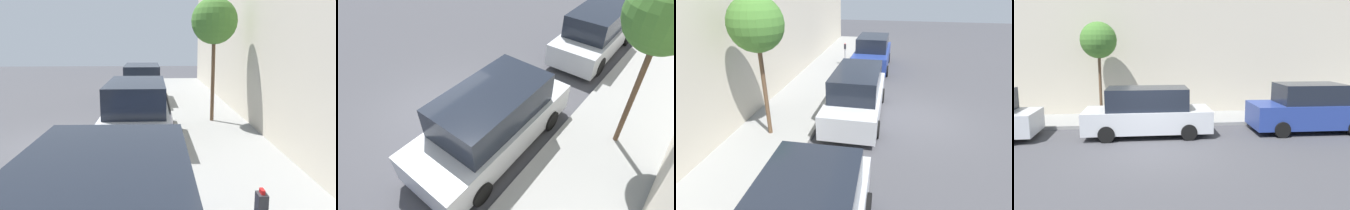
{
  "view_description": "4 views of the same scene",
  "coord_description": "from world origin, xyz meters",
  "views": [
    {
      "loc": [
        2.77,
        -9.54,
        3.12
      ],
      "look_at": [
        3.24,
        1.04,
        1.0
      ],
      "focal_mm": 35.0,
      "sensor_mm": 36.0,
      "label": 1
    },
    {
      "loc": [
        5.6,
        -3.5,
        5.76
      ],
      "look_at": [
        2.21,
        0.76,
        1.0
      ],
      "focal_mm": 28.0,
      "sensor_mm": 36.0,
      "label": 2
    },
    {
      "loc": [
        0.97,
        9.49,
        4.83
      ],
      "look_at": [
        2.53,
        1.41,
        1.0
      ],
      "focal_mm": 28.0,
      "sensor_mm": 36.0,
      "label": 3
    },
    {
      "loc": [
        -10.43,
        0.16,
        3.4
      ],
      "look_at": [
        3.34,
        -1.33,
        1.0
      ],
      "focal_mm": 35.0,
      "sensor_mm": 36.0,
      "label": 4
    }
  ],
  "objects": [
    {
      "name": "street_tree",
      "position": [
        4.94,
        2.3,
        3.75
      ],
      "size": [
        1.64,
        1.64,
        4.44
      ],
      "color": "brown",
      "rests_on": "sidewalk"
    },
    {
      "name": "parked_minivan_second",
      "position": [
        2.26,
        0.14,
        0.92
      ],
      "size": [
        2.02,
        4.91,
        1.9
      ],
      "color": "#B7BABF",
      "rests_on": "ground_plane"
    },
    {
      "name": "ground_plane",
      "position": [
        0.0,
        0.0,
        0.0
      ],
      "size": [
        60.0,
        60.0,
        0.0
      ],
      "primitive_type": "plane",
      "color": "#424247"
    },
    {
      "name": "parked_minivan_third",
      "position": [
        2.21,
        6.78,
        0.92
      ],
      "size": [
        2.02,
        4.94,
        1.9
      ],
      "color": "#B7BABF",
      "rests_on": "ground_plane"
    },
    {
      "name": "sidewalk",
      "position": [
        4.85,
        0.0,
        0.07
      ],
      "size": [
        2.7,
        32.0,
        0.15
      ],
      "color": "gray",
      "rests_on": "ground_plane"
    }
  ]
}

